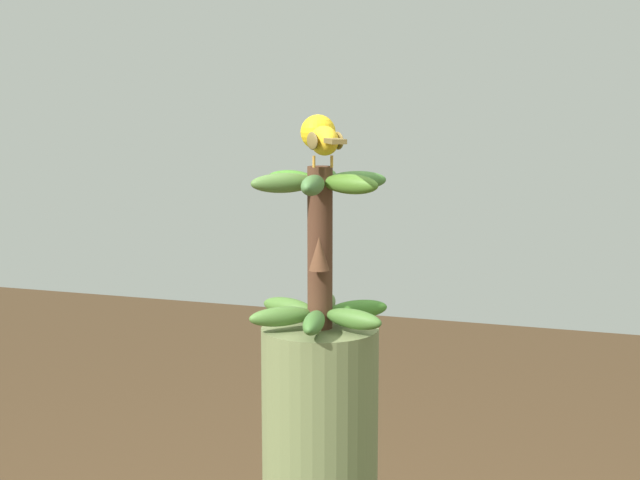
# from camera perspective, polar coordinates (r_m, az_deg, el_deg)

# --- Properties ---
(banana_bunch) EXTENTS (0.26, 0.27, 0.29)m
(banana_bunch) POSITION_cam_1_polar(r_m,az_deg,el_deg) (1.63, -0.00, -0.52)
(banana_bunch) COLOR #4C2D1E
(banana_bunch) RESTS_ON banana_tree
(perched_bird) EXTENTS (0.13, 0.19, 0.09)m
(perched_bird) POSITION_cam_1_polar(r_m,az_deg,el_deg) (1.60, 0.08, 6.45)
(perched_bird) COLOR #C68933
(perched_bird) RESTS_ON banana_bunch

